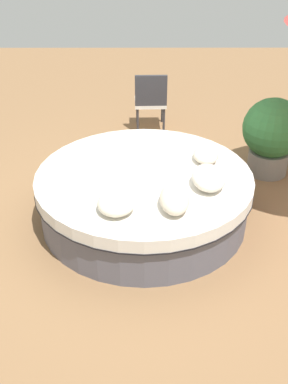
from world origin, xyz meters
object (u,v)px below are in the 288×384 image
(throw_pillow_2, at_px, (209,178))
(throw_pillow_3, at_px, (206,155))
(round_bed, at_px, (144,196))
(throw_pillow_1, at_px, (174,199))
(patio_chair, at_px, (151,98))
(throw_pillow_0, at_px, (116,203))
(planter, at_px, (272,134))

(throw_pillow_2, height_order, throw_pillow_3, throw_pillow_2)
(round_bed, xyz_separation_m, throw_pillow_1, (-0.69, -0.31, 0.40))
(throw_pillow_3, bearing_deg, throw_pillow_1, 156.72)
(throw_pillow_1, height_order, throw_pillow_2, throw_pillow_2)
(patio_chair, bearing_deg, round_bed, -94.14)
(throw_pillow_0, xyz_separation_m, throw_pillow_3, (1.08, -1.03, -0.01))
(throw_pillow_3, bearing_deg, throw_pillow_2, 176.27)
(round_bed, bearing_deg, throw_pillow_0, 159.22)
(throw_pillow_3, height_order, patio_chair, patio_chair)
(round_bed, xyz_separation_m, patio_chair, (2.64, -0.12, 0.24))
(patio_chair, height_order, planter, planter)
(throw_pillow_1, bearing_deg, throw_pillow_3, -23.28)
(planter, bearing_deg, throw_pillow_3, 128.54)
(throw_pillow_0, relative_size, throw_pillow_3, 1.11)
(round_bed, relative_size, throw_pillow_0, 5.66)
(throw_pillow_0, relative_size, throw_pillow_2, 0.88)
(throw_pillow_1, relative_size, patio_chair, 0.54)
(throw_pillow_0, height_order, throw_pillow_3, throw_pillow_0)
(throw_pillow_2, distance_m, patio_chair, 2.98)
(throw_pillow_2, height_order, planter, planter)
(throw_pillow_1, distance_m, planter, 2.34)
(throw_pillow_2, bearing_deg, throw_pillow_1, 136.28)
(throw_pillow_3, height_order, planter, planter)
(throw_pillow_0, bearing_deg, round_bed, -20.78)
(throw_pillow_1, xyz_separation_m, throw_pillow_2, (0.42, -0.40, 0.01))
(round_bed, height_order, throw_pillow_3, throw_pillow_3)
(round_bed, relative_size, patio_chair, 2.60)
(throw_pillow_0, height_order, throw_pillow_2, throw_pillow_2)
(throw_pillow_1, distance_m, throw_pillow_3, 1.11)
(round_bed, height_order, throw_pillow_0, throw_pillow_0)
(round_bed, distance_m, planter, 2.12)
(throw_pillow_0, distance_m, patio_chair, 3.41)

